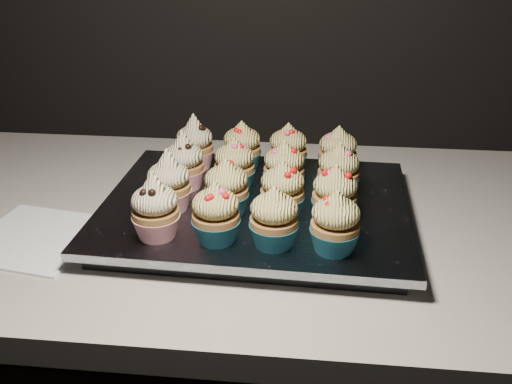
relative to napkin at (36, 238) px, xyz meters
The scene contains 20 objects.
worktop 0.43m from the napkin, 15.84° to the left, with size 2.44×0.64×0.04m, color beige.
napkin is the anchor object (origin of this frame).
baking_tray 0.32m from the napkin, 15.26° to the left, with size 0.42×0.32×0.02m, color black.
foil_lining 0.32m from the napkin, 15.26° to the left, with size 0.45×0.35×0.01m, color silver.
cupcake_0 0.20m from the napkin, ahead, with size 0.06×0.06×0.10m.
cupcake_1 0.28m from the napkin, ahead, with size 0.06×0.06×0.08m.
cupcake_2 0.35m from the napkin, ahead, with size 0.06×0.06×0.08m.
cupcake_3 0.43m from the napkin, ahead, with size 0.06×0.06×0.08m.
cupcake_4 0.21m from the napkin, 14.71° to the left, with size 0.06×0.06×0.10m.
cupcake_5 0.28m from the napkin, ahead, with size 0.06×0.06×0.08m.
cupcake_6 0.36m from the napkin, ahead, with size 0.06×0.06×0.08m.
cupcake_7 0.43m from the napkin, ahead, with size 0.06×0.06×0.08m.
cupcake_8 0.24m from the napkin, 32.75° to the left, with size 0.06×0.06×0.10m.
cupcake_9 0.31m from the napkin, 25.15° to the left, with size 0.06×0.06×0.08m.
cupcake_10 0.37m from the napkin, 19.44° to the left, with size 0.06×0.06×0.08m.
cupcake_11 0.45m from the napkin, 15.68° to the left, with size 0.06×0.06×0.08m.
cupcake_12 0.29m from the napkin, 46.27° to the left, with size 0.06×0.06×0.10m.
cupcake_13 0.35m from the napkin, 36.58° to the left, with size 0.06×0.06×0.08m.
cupcake_14 0.41m from the napkin, 29.90° to the left, with size 0.06×0.06×0.08m.
cupcake_15 0.48m from the napkin, 24.47° to the left, with size 0.06×0.06×0.08m.
Camera 1 is at (-0.02, 0.92, 1.32)m, focal length 40.00 mm.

